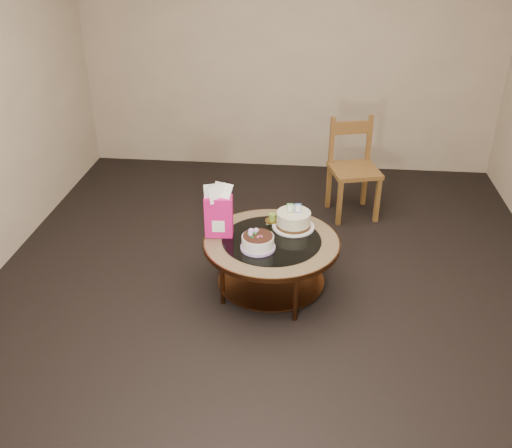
# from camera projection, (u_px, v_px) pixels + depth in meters

# --- Properties ---
(ground) EXTENTS (5.00, 5.00, 0.00)m
(ground) POSITION_uv_depth(u_px,v_px,m) (271.00, 290.00, 4.45)
(ground) COLOR black
(ground) RESTS_ON ground
(room_walls) EXTENTS (4.52, 5.02, 2.61)m
(room_walls) POSITION_uv_depth(u_px,v_px,m) (274.00, 96.00, 3.70)
(room_walls) COLOR #BBA78D
(room_walls) RESTS_ON ground
(coffee_table) EXTENTS (1.02, 1.02, 0.46)m
(coffee_table) POSITION_uv_depth(u_px,v_px,m) (271.00, 249.00, 4.27)
(coffee_table) COLOR #5A3219
(coffee_table) RESTS_ON ground
(decorated_cake) EXTENTS (0.25, 0.25, 0.15)m
(decorated_cake) POSITION_uv_depth(u_px,v_px,m) (258.00, 243.00, 4.09)
(decorated_cake) COLOR #B190CC
(decorated_cake) RESTS_ON coffee_table
(cream_cake) EXTENTS (0.32, 0.32, 0.21)m
(cream_cake) POSITION_uv_depth(u_px,v_px,m) (294.00, 220.00, 4.36)
(cream_cake) COLOR silver
(cream_cake) RESTS_ON coffee_table
(gift_bag) EXTENTS (0.21, 0.16, 0.41)m
(gift_bag) POSITION_uv_depth(u_px,v_px,m) (219.00, 211.00, 4.19)
(gift_bag) COLOR #DE1463
(gift_bag) RESTS_ON coffee_table
(pillar_candle) EXTENTS (0.11, 0.11, 0.08)m
(pillar_candle) POSITION_uv_depth(u_px,v_px,m) (272.00, 219.00, 4.45)
(pillar_candle) COLOR #C8BE52
(pillar_candle) RESTS_ON coffee_table
(dining_chair) EXTENTS (0.52, 0.52, 0.93)m
(dining_chair) POSITION_uv_depth(u_px,v_px,m) (353.00, 168.00, 5.37)
(dining_chair) COLOR brown
(dining_chair) RESTS_ON ground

